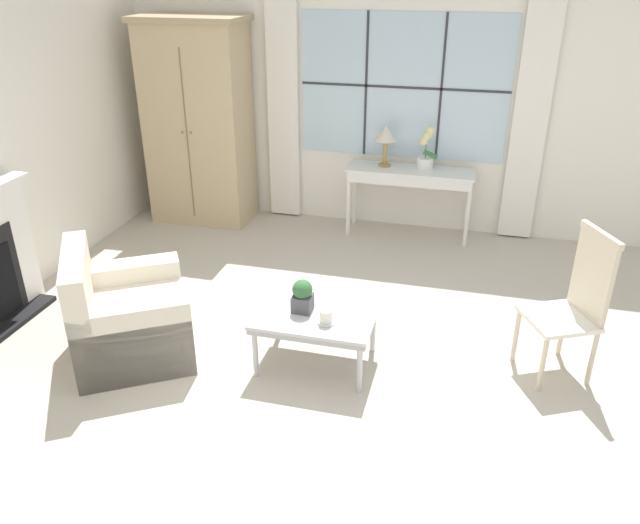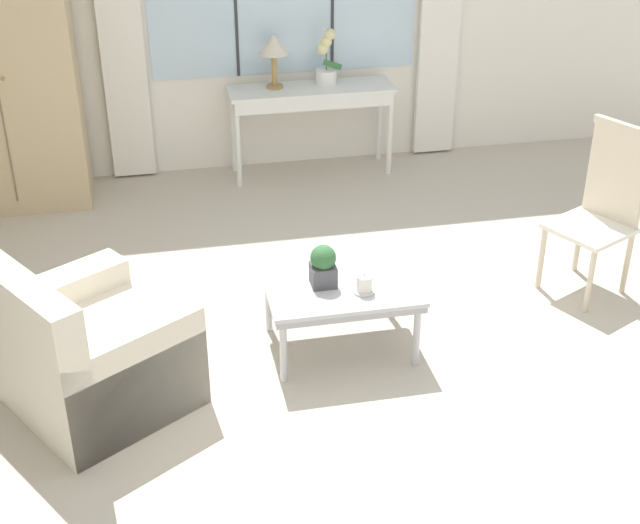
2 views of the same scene
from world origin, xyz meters
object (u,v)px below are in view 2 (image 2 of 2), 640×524
(console_table, at_px, (311,98))
(coffee_table, at_px, (341,290))
(potted_orchid, at_px, (326,63))
(side_chair_wooden, at_px, (604,202))
(potted_plant_small, at_px, (323,265))
(armchair_upholstered, at_px, (89,355))
(table_lamp, at_px, (274,47))
(pillar_candle, at_px, (364,285))

(console_table, relative_size, coffee_table, 1.56)
(potted_orchid, distance_m, side_chair_wooden, 2.64)
(potted_orchid, distance_m, potted_plant_small, 2.73)
(armchair_upholstered, relative_size, potted_plant_small, 4.83)
(side_chair_wooden, bearing_deg, table_lamp, 127.20)
(side_chair_wooden, relative_size, pillar_candle, 8.98)
(console_table, distance_m, potted_orchid, 0.31)
(potted_orchid, height_order, potted_plant_small, potted_orchid)
(console_table, distance_m, side_chair_wooden, 2.65)
(console_table, xyz_separation_m, coffee_table, (-0.34, -2.59, -0.26))
(potted_plant_small, relative_size, pillar_candle, 2.01)
(potted_orchid, bearing_deg, coffee_table, -100.32)
(side_chair_wooden, height_order, pillar_candle, side_chair_wooden)
(console_table, distance_m, coffee_table, 2.63)
(table_lamp, distance_m, potted_orchid, 0.45)
(pillar_candle, bearing_deg, coffee_table, 129.80)
(armchair_upholstered, height_order, potted_plant_small, armchair_upholstered)
(pillar_candle, bearing_deg, potted_plant_small, 147.86)
(potted_orchid, height_order, side_chair_wooden, potted_orchid)
(console_table, relative_size, side_chair_wooden, 1.22)
(armchair_upholstered, distance_m, potted_plant_small, 1.35)
(table_lamp, xyz_separation_m, potted_plant_small, (-0.16, -2.64, -0.51))
(coffee_table, bearing_deg, table_lamp, 88.79)
(table_lamp, relative_size, potted_plant_small, 1.75)
(console_table, bearing_deg, potted_orchid, 19.83)
(table_lamp, relative_size, coffee_table, 0.50)
(coffee_table, xyz_separation_m, potted_plant_small, (-0.10, 0.00, 0.17))
(console_table, distance_m, armchair_upholstered, 3.34)
(armchair_upholstered, xyz_separation_m, coffee_table, (1.41, 0.23, 0.09))
(table_lamp, height_order, armchair_upholstered, table_lamp)
(potted_orchid, height_order, pillar_candle, potted_orchid)
(armchair_upholstered, xyz_separation_m, side_chair_wooden, (3.19, 0.60, 0.31))
(armchair_upholstered, relative_size, side_chair_wooden, 1.08)
(side_chair_wooden, bearing_deg, potted_orchid, 119.72)
(potted_orchid, xyz_separation_m, side_chair_wooden, (1.30, -2.28, -0.31))
(console_table, relative_size, pillar_candle, 10.91)
(armchair_upholstered, relative_size, coffee_table, 1.38)
(table_lamp, distance_m, armchair_upholstered, 3.31)
(potted_orchid, bearing_deg, armchair_upholstered, -123.29)
(pillar_candle, bearing_deg, potted_orchid, 82.26)
(side_chair_wooden, bearing_deg, armchair_upholstered, -169.36)
(potted_orchid, distance_m, coffee_table, 2.74)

